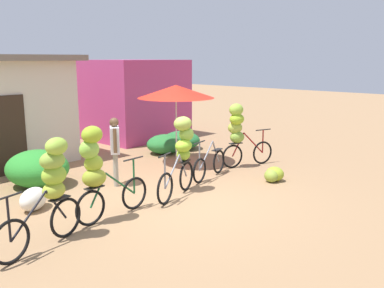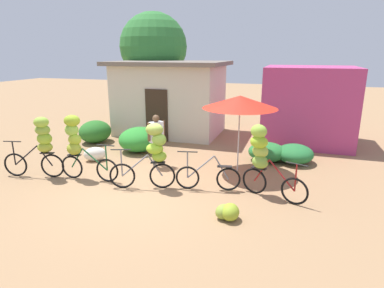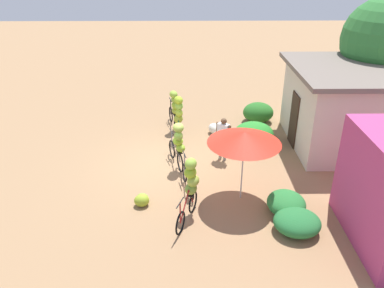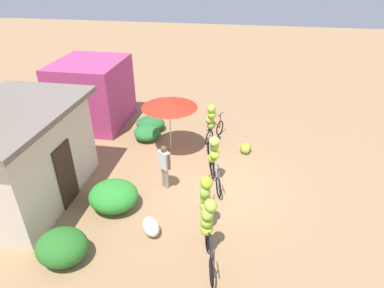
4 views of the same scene
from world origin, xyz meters
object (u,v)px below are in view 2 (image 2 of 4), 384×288
object	(u,v)px
bicycle_by_shop	(208,177)
person_vendor	(156,135)
bicycle_near_pile	(77,143)
market_umbrella	(240,102)
building_low	(170,97)
bicycle_center_loaded	(153,150)
shop_pink	(308,105)
banana_pile_on_ground	(228,212)
bicycle_leftmost	(41,142)
produce_sack	(95,154)
tree_behind_building	(154,47)
bicycle_rightmost	(263,155)

from	to	relation	value
bicycle_by_shop	person_vendor	xyz separation A→B (m)	(-1.91, 1.23, 0.62)
bicycle_near_pile	market_umbrella	bearing A→B (deg)	25.58
building_low	bicycle_near_pile	distance (m)	5.75
bicycle_center_loaded	person_vendor	distance (m)	1.66
building_low	bicycle_near_pile	world-z (taller)	building_low
shop_pink	person_vendor	xyz separation A→B (m)	(-4.30, -4.31, -0.46)
bicycle_center_loaded	building_low	bearing A→B (deg)	107.32
banana_pile_on_ground	person_vendor	world-z (taller)	person_vendor
bicycle_by_shop	person_vendor	world-z (taller)	person_vendor
building_low	shop_pink	world-z (taller)	building_low
shop_pink	bicycle_center_loaded	size ratio (longest dim) A/B	1.90
bicycle_leftmost	banana_pile_on_ground	bearing A→B (deg)	-8.80
market_umbrella	produce_sack	distance (m)	4.85
shop_pink	produce_sack	size ratio (longest dim) A/B	4.57
shop_pink	tree_behind_building	bearing A→B (deg)	164.68
shop_pink	market_umbrella	size ratio (longest dim) A/B	1.46
shop_pink	bicycle_leftmost	world-z (taller)	shop_pink
tree_behind_building	bicycle_leftmost	world-z (taller)	tree_behind_building
market_umbrella	bicycle_by_shop	world-z (taller)	market_umbrella
bicycle_near_pile	bicycle_center_loaded	bearing A→B (deg)	0.39
bicycle_rightmost	building_low	bearing A→B (deg)	129.64
bicycle_center_loaded	banana_pile_on_ground	world-z (taller)	bicycle_center_loaded
bicycle_rightmost	banana_pile_on_ground	world-z (taller)	bicycle_rightmost
shop_pink	building_low	bearing A→B (deg)	-178.27
bicycle_rightmost	produce_sack	size ratio (longest dim) A/B	2.48
person_vendor	produce_sack	bearing A→B (deg)	-176.97
building_low	person_vendor	xyz separation A→B (m)	(1.19, -4.15, -0.55)
bicycle_by_shop	bicycle_center_loaded	bearing A→B (deg)	-166.47
building_low	bicycle_by_shop	distance (m)	6.32
person_vendor	bicycle_leftmost	bearing A→B (deg)	-146.30
bicycle_leftmost	bicycle_rightmost	size ratio (longest dim) A/B	0.98
bicycle_rightmost	market_umbrella	bearing A→B (deg)	118.73
bicycle_by_shop	produce_sack	distance (m)	4.16
produce_sack	market_umbrella	bearing A→B (deg)	5.83
shop_pink	bicycle_by_shop	world-z (taller)	shop_pink
market_umbrella	bicycle_leftmost	bearing A→B (deg)	-157.31
bicycle_leftmost	banana_pile_on_ground	xyz separation A→B (m)	(5.31, -0.82, -0.83)
shop_pink	bicycle_rightmost	bearing A→B (deg)	-101.24
tree_behind_building	produce_sack	distance (m)	7.24
market_umbrella	bicycle_rightmost	world-z (taller)	market_umbrella
market_umbrella	bicycle_rightmost	xyz separation A→B (m)	(0.83, -1.51, -1.00)
banana_pile_on_ground	bicycle_center_loaded	bearing A→B (deg)	154.20
shop_pink	tree_behind_building	distance (m)	7.69
bicycle_leftmost	building_low	bearing A→B (deg)	76.36
bicycle_by_shop	banana_pile_on_ground	size ratio (longest dim) A/B	2.80
bicycle_rightmost	banana_pile_on_ground	bearing A→B (deg)	-110.34
tree_behind_building	market_umbrella	bearing A→B (deg)	-48.67
bicycle_by_shop	produce_sack	world-z (taller)	bicycle_by_shop
bicycle_by_shop	bicycle_rightmost	bearing A→B (deg)	2.91
bicycle_near_pile	bicycle_rightmost	size ratio (longest dim) A/B	1.01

